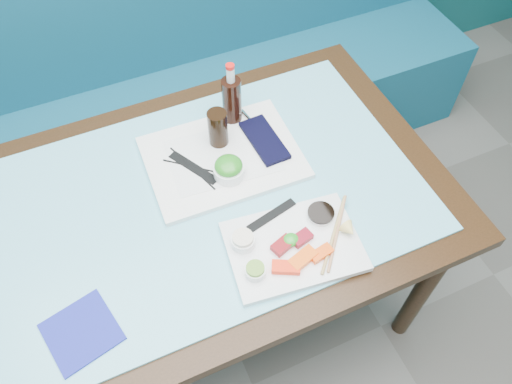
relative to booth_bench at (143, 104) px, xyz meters
name	(u,v)px	position (x,y,z in m)	size (l,w,h in m)	color
booth_bench	(143,104)	(0.00, 0.00, 0.00)	(3.00, 0.56, 1.17)	navy
dining_table	(205,216)	(0.00, -0.84, 0.29)	(1.40, 0.90, 0.75)	black
glass_top	(203,199)	(0.00, -0.84, 0.38)	(1.22, 0.76, 0.01)	#64B4C8
sashimi_plate	(294,246)	(0.16, -1.09, 0.39)	(0.34, 0.24, 0.02)	silver
salmon_left	(286,267)	(0.11, -1.14, 0.41)	(0.07, 0.03, 0.02)	#FF280A
salmon_mid	(303,258)	(0.16, -1.14, 0.41)	(0.08, 0.04, 0.02)	#FF540A
salmon_right	(321,253)	(0.21, -1.14, 0.41)	(0.06, 0.03, 0.02)	#FF4D0A
tuna_left	(283,245)	(0.13, -1.08, 0.41)	(0.06, 0.04, 0.02)	maroon
tuna_right	(302,238)	(0.19, -1.08, 0.41)	(0.05, 0.03, 0.02)	maroon
seaweed_garnish	(291,240)	(0.16, -1.08, 0.41)	(0.04, 0.04, 0.02)	#239021
ramekin_wasabi	(255,271)	(0.04, -1.12, 0.41)	(0.05, 0.05, 0.02)	white
wasabi_fill	(255,268)	(0.04, -1.12, 0.43)	(0.05, 0.05, 0.01)	olive
ramekin_ginger	(243,241)	(0.04, -1.03, 0.41)	(0.06, 0.06, 0.03)	white
ginger_fill	(243,238)	(0.04, -1.03, 0.43)	(0.06, 0.06, 0.01)	beige
soy_dish	(321,215)	(0.27, -1.04, 0.41)	(0.07, 0.07, 0.01)	white
soy_fill	(321,213)	(0.27, -1.04, 0.42)	(0.07, 0.07, 0.01)	black
lemon_wedge	(349,230)	(0.31, -1.12, 0.42)	(0.04, 0.04, 0.03)	#FFE178
chopstick_sleeve	(272,215)	(0.15, -0.98, 0.40)	(0.15, 0.02, 0.00)	black
wooden_chopstick_a	(334,234)	(0.27, -1.10, 0.41)	(0.01, 0.01, 0.25)	tan
wooden_chopstick_b	(337,232)	(0.28, -1.10, 0.41)	(0.01, 0.01, 0.24)	#AE7651
serving_tray	(223,157)	(0.11, -0.73, 0.39)	(0.45, 0.33, 0.02)	white
paper_placemat	(223,155)	(0.11, -0.73, 0.40)	(0.31, 0.22, 0.00)	silver
seaweed_bowl	(229,171)	(0.10, -0.81, 0.42)	(0.09, 0.09, 0.04)	white
seaweed_salad	(228,165)	(0.10, -0.81, 0.44)	(0.08, 0.08, 0.04)	#24791C
cola_glass	(218,128)	(0.12, -0.68, 0.46)	(0.06, 0.06, 0.12)	black
navy_pouch	(264,140)	(0.24, -0.73, 0.41)	(0.08, 0.19, 0.01)	black
fork	(249,118)	(0.23, -0.63, 0.40)	(0.01, 0.01, 0.08)	silver
black_chopstick_a	(192,168)	(0.01, -0.74, 0.40)	(0.01, 0.01, 0.21)	black
black_chopstick_b	(195,167)	(0.01, -0.74, 0.40)	(0.01, 0.01, 0.20)	black
tray_sleeve	(194,168)	(0.01, -0.74, 0.40)	(0.03, 0.17, 0.00)	black
cola_bottle_body	(232,102)	(0.19, -0.60, 0.47)	(0.06, 0.06, 0.17)	black
cola_bottle_neck	(230,75)	(0.19, -0.60, 0.57)	(0.02, 0.02, 0.05)	silver
cola_bottle_cap	(230,67)	(0.19, -0.60, 0.60)	(0.03, 0.03, 0.01)	red
blue_napkin	(82,332)	(-0.40, -1.09, 0.39)	(0.16, 0.16, 0.01)	navy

